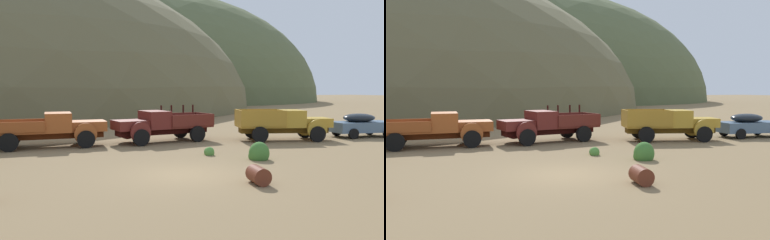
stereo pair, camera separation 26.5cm
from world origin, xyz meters
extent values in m
plane|color=olive|center=(0.00, 0.00, 0.00)|extent=(300.00, 300.00, 0.00)
ellipsoid|color=#56603D|center=(22.55, 78.10, 0.00)|extent=(81.95, 55.99, 51.42)
cube|color=#51220D|center=(-4.56, 9.30, 0.66)|extent=(5.98, 1.11, 0.36)
cube|color=#A34C1E|center=(-2.36, 9.27, 1.11)|extent=(1.91, 1.82, 0.55)
cube|color=#B7B2A8|center=(-1.49, 9.25, 1.09)|extent=(0.10, 1.23, 0.44)
cylinder|color=#A34C1E|center=(-2.63, 8.21, 0.76)|extent=(1.20, 0.20, 1.20)
cylinder|color=#A34C1E|center=(-2.60, 10.33, 0.76)|extent=(1.20, 0.20, 1.20)
cube|color=#A34C1E|center=(-4.00, 9.29, 1.36)|extent=(1.41, 2.08, 1.05)
cube|color=black|center=(-3.37, 9.28, 1.57)|extent=(0.08, 1.75, 0.59)
cube|color=#97471E|center=(-6.19, 9.33, 0.90)|extent=(3.05, 2.20, 0.12)
cube|color=#97471E|center=(-6.21, 8.26, 1.23)|extent=(3.01, 0.15, 0.55)
cube|color=#97471E|center=(-6.17, 10.40, 1.23)|extent=(3.01, 0.15, 0.55)
cylinder|color=black|center=(-2.63, 8.15, 0.48)|extent=(0.96, 0.30, 0.96)
cylinder|color=black|center=(-2.60, 10.39, 0.48)|extent=(0.96, 0.30, 0.96)
cylinder|color=black|center=(-6.46, 8.21, 0.48)|extent=(0.96, 0.30, 0.96)
cylinder|color=black|center=(-6.42, 10.45, 0.48)|extent=(0.96, 0.30, 0.96)
cube|color=black|center=(2.01, 9.12, 0.66)|extent=(5.79, 1.81, 0.36)
cube|color=maroon|center=(-0.07, 8.81, 1.11)|extent=(2.04, 2.01, 0.55)
cube|color=#B7B2A8|center=(-0.90, 8.69, 1.09)|extent=(0.25, 1.22, 0.44)
cylinder|color=maroon|center=(0.01, 9.89, 0.76)|extent=(1.21, 0.35, 1.20)
cylinder|color=maroon|center=(0.32, 7.81, 0.76)|extent=(1.21, 0.35, 1.20)
cube|color=maroon|center=(1.47, 9.04, 1.36)|extent=(1.60, 2.21, 1.05)
cube|color=black|center=(0.89, 8.95, 1.57)|extent=(0.30, 1.72, 0.59)
cube|color=maroon|center=(3.55, 9.34, 0.90)|extent=(3.16, 2.52, 0.12)
cube|color=maroon|center=(3.40, 10.39, 1.31)|extent=(2.87, 0.51, 0.70)
cube|color=maroon|center=(3.71, 8.29, 1.31)|extent=(2.87, 0.51, 0.70)
cube|color=maroon|center=(4.92, 9.54, 1.31)|extent=(0.40, 2.12, 0.70)
cube|color=black|center=(4.54, 10.56, 1.91)|extent=(0.09, 0.09, 0.50)
cube|color=black|center=(3.83, 10.46, 1.91)|extent=(0.09, 0.09, 0.50)
cube|color=black|center=(2.97, 10.33, 1.91)|extent=(0.09, 0.09, 0.50)
cube|color=black|center=(2.26, 10.23, 1.91)|extent=(0.09, 0.09, 0.50)
cylinder|color=black|center=(0.32, 7.75, 0.48)|extent=(0.99, 0.41, 0.96)
cylinder|color=black|center=(3.63, 10.47, 0.48)|extent=(0.99, 0.41, 0.96)
cylinder|color=black|center=(3.95, 8.28, 0.48)|extent=(0.99, 0.41, 0.96)
cube|color=#593D12|center=(9.23, 7.06, 0.66)|extent=(5.52, 2.46, 0.36)
cube|color=#B28928|center=(11.17, 6.48, 1.11)|extent=(2.14, 2.09, 0.55)
cube|color=#B7B2A8|center=(11.94, 6.25, 1.09)|extent=(0.40, 1.12, 0.44)
cylinder|color=#B28928|center=(10.66, 5.60, 0.76)|extent=(1.20, 0.52, 1.20)
cylinder|color=#B28928|center=(11.23, 7.49, 0.76)|extent=(1.20, 0.52, 1.20)
cube|color=#B28928|center=(9.73, 6.91, 1.36)|extent=(1.76, 2.20, 1.05)
cube|color=black|center=(10.28, 6.74, 1.57)|extent=(0.51, 1.57, 0.59)
cube|color=#A47826|center=(7.79, 7.48, 0.90)|extent=(3.23, 2.71, 0.12)
cube|color=#A47826|center=(7.51, 6.52, 1.43)|extent=(2.68, 0.89, 0.95)
cube|color=#A47826|center=(8.08, 8.44, 1.43)|extent=(2.68, 0.89, 0.95)
cube|color=#A47826|center=(6.52, 7.86, 1.43)|extent=(0.67, 1.95, 0.95)
cylinder|color=black|center=(10.65, 5.55, 0.48)|extent=(1.00, 0.54, 0.96)
cylinder|color=black|center=(11.24, 7.54, 0.48)|extent=(1.00, 0.54, 0.96)
cylinder|color=black|center=(7.28, 6.55, 0.48)|extent=(1.00, 0.54, 0.96)
cylinder|color=black|center=(7.87, 8.55, 0.48)|extent=(1.00, 0.54, 0.96)
cube|color=slate|center=(15.14, 6.58, 0.68)|extent=(4.40, 2.30, 0.68)
ellipsoid|color=black|center=(14.89, 6.61, 1.28)|extent=(2.37, 1.84, 0.57)
cylinder|color=black|center=(16.55, 7.31, 0.34)|extent=(0.70, 0.28, 0.68)
cylinder|color=black|center=(13.74, 5.86, 0.34)|extent=(0.70, 0.28, 0.68)
cylinder|color=black|center=(13.96, 7.63, 0.34)|extent=(0.70, 0.28, 0.68)
cylinder|color=#5B2819|center=(1.84, -2.32, 0.30)|extent=(0.73, 0.98, 0.60)
ellipsoid|color=#3D702D|center=(4.14, 1.83, 0.15)|extent=(0.61, 0.55, 0.54)
ellipsoid|color=#3D702D|center=(4.26, 1.66, 0.29)|extent=(0.96, 0.87, 1.05)
ellipsoid|color=#3D702D|center=(13.63, 9.68, 0.19)|extent=(0.67, 0.60, 0.71)
ellipsoid|color=#3D702D|center=(13.59, 9.73, 0.13)|extent=(0.58, 0.53, 0.48)
ellipsoid|color=#4C8438|center=(2.67, 3.59, 0.14)|extent=(0.47, 0.43, 0.51)
ellipsoid|color=#4C8438|center=(2.71, 3.81, 0.13)|extent=(0.47, 0.42, 0.46)
camera|label=1|loc=(-5.06, -13.74, 3.22)|focal=37.02mm
camera|label=2|loc=(-4.81, -13.84, 3.22)|focal=37.02mm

